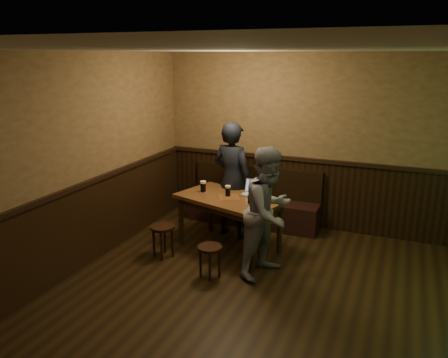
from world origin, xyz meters
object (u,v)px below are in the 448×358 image
object	(u,v)px
stool_right	(210,252)
pint_mid	(228,191)
person_suit	(232,180)
stool_left	(163,232)
pint_right	(250,199)
bench	(254,205)
pint_left	(203,187)
person_grey	(269,212)
laptop	(253,191)
pub_table	(229,204)

from	to	relation	value
stool_right	pint_mid	world-z (taller)	pint_mid
person_suit	stool_left	bearing A→B (deg)	72.46
stool_right	pint_mid	size ratio (longest dim) A/B	2.64
pint_mid	pint_right	distance (m)	0.44
pint_mid	person_suit	bearing A→B (deg)	103.56
bench	stool_right	xyz separation A→B (m)	(0.10, -1.99, 0.03)
pint_left	person_grey	size ratio (longest dim) A/B	0.10
pint_left	pint_right	size ratio (longest dim) A/B	1.20
bench	laptop	bearing A→B (deg)	-72.22
stool_right	person_suit	distance (m)	1.50
pint_mid	laptop	xyz separation A→B (m)	(0.31, 0.22, -0.03)
pub_table	stool_right	xyz separation A→B (m)	(0.10, -0.90, -0.35)
pint_left	person_suit	bearing A→B (deg)	53.06
bench	laptop	world-z (taller)	laptop
person_grey	pub_table	bearing A→B (deg)	74.90
pint_left	pint_mid	world-z (taller)	pint_left
stool_left	person_grey	bearing A→B (deg)	4.03
stool_right	pint_left	xyz separation A→B (m)	(-0.55, 0.97, 0.54)
laptop	person_grey	bearing A→B (deg)	-52.85
pub_table	laptop	world-z (taller)	laptop
person_suit	laptop	bearing A→B (deg)	162.94
pint_left	person_suit	distance (m)	0.51
pint_right	person_grey	size ratio (longest dim) A/B	0.09
stool_left	person_suit	size ratio (longest dim) A/B	0.26
stool_right	pint_mid	xyz separation A→B (m)	(-0.14, 0.93, 0.53)
pub_table	pint_right	distance (m)	0.43
stool_right	pint_right	world-z (taller)	pint_right
pub_table	pint_mid	world-z (taller)	pint_mid
person_suit	bench	bearing A→B (deg)	-91.54
bench	stool_left	size ratio (longest dim) A/B	4.74
pub_table	person_grey	world-z (taller)	person_grey
bench	pint_mid	bearing A→B (deg)	-91.99
stool_right	pint_left	bearing A→B (deg)	119.45
pub_table	stool_left	size ratio (longest dim) A/B	3.56
stool_right	pint_right	bearing A→B (deg)	70.39
pint_mid	person_suit	distance (m)	0.46
stool_right	bench	bearing A→B (deg)	92.84
bench	stool_right	size ratio (longest dim) A/B	5.18
pint_left	person_grey	xyz separation A→B (m)	(1.19, -0.58, -0.04)
pub_table	stool_left	xyz separation A→B (m)	(-0.75, -0.62, -0.32)
pint_mid	laptop	size ratio (longest dim) A/B	0.50
stool_left	stool_right	distance (m)	0.90
pint_left	person_suit	xyz separation A→B (m)	(0.30, 0.40, 0.03)
pint_right	person_suit	distance (m)	0.81
pub_table	stool_left	distance (m)	1.03
person_grey	bench	bearing A→B (deg)	44.56
pub_table	pint_left	world-z (taller)	pint_left
pint_right	laptop	size ratio (longest dim) A/B	0.45
person_suit	person_grey	distance (m)	1.33
stool_left	laptop	distance (m)	1.42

